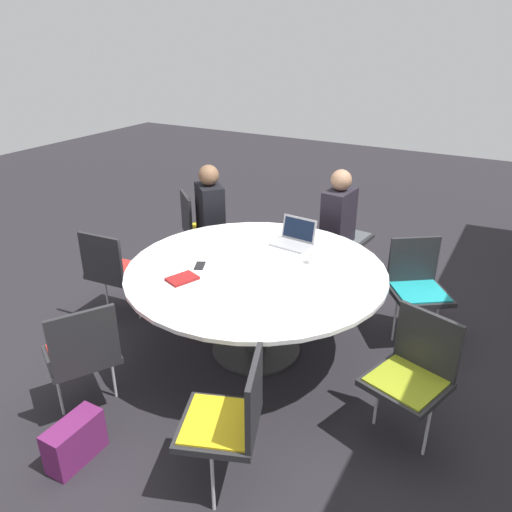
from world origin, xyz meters
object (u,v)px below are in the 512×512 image
Objects in this scene: chair_0 at (341,230)px; person_1 at (212,214)px; chair_4 at (231,416)px; chair_1 at (199,225)px; laptop at (295,238)px; spiral_notebook at (182,279)px; cell_phone at (200,266)px; chair_6 at (417,282)px; chair_3 at (83,350)px; chair_2 at (113,267)px; handbag at (75,441)px; coffee_cup at (314,258)px; chair_5 at (413,370)px; person_0 at (340,220)px.

person_1 reaches higher than chair_0.
person_1 is (-2.16, -1.57, 0.20)m from chair_4.
laptop is (0.46, 1.33, 0.29)m from chair_1.
spiral_notebook reaches higher than cell_phone.
chair_0 is 1.00× the size of chair_6.
person_1 reaches higher than chair_3.
chair_2 is at bearing -90.25° from cell_phone.
spiral_notebook is 0.25m from cell_phone.
chair_0 is 1.00× the size of chair_4.
chair_1 is 1.43m from laptop.
chair_1 and chair_4 have the same top height.
chair_0 and chair_1 have the same top height.
spiral_notebook is 1.26m from handbag.
chair_6 is 8.72× the size of coffee_cup.
spiral_notebook is at bearing -107.37° from laptop.
cell_phone is at bearing -179.78° from handbag.
chair_6 is 0.71× the size of person_1.
chair_6 is 2.36× the size of handbag.
chair_1 reaches higher than handbag.
chair_5 is 1.56m from laptop.
spiral_notebook is 0.69× the size of handbag.
person_1 is 3.56× the size of laptop.
handbag is at bearing 53.16° from chair_5.
chair_3 is (1.01, 0.71, 0.00)m from chair_2.
coffee_cup reaches higher than cell_phone.
chair_1 is 1.52m from cell_phone.
chair_5 and chair_6 have the same top height.
cell_phone is (-0.25, -0.02, -0.01)m from spiral_notebook.
chair_1 is 0.71× the size of person_0.
laptop is (-1.79, -0.48, 0.29)m from chair_4.
spiral_notebook is at bearing -22.52° from person_1.
cell_phone is 1.48m from handbag.
chair_6 is at bearing -60.35° from chair_5.
cell_phone is at bearing -13.42° from person_0.
chair_6 is (0.80, 0.95, 0.00)m from chair_0.
chair_0 is 8.72× the size of coffee_cup.
chair_4 is 0.71× the size of person_1.
cell_phone is at bearing 20.93° from chair_4.
chair_1 reaches higher than coffee_cup.
chair_0 is 1.00× the size of chair_1.
chair_4 is at bearing 13.95° from person_0.
cell_phone is at bearing -5.07° from chair_2.
chair_1 is at bearing -70.33° from person_0.
spiral_notebook is at bearing -6.95° from chair_0.
chair_2 is 1.23m from chair_3.
chair_3 is at bearing -105.41° from laptop.
chair_0 is at bearing -75.67° from chair_6.
person_0 is (-1.57, 1.48, 0.20)m from chair_2.
person_1 is at bearing 167.01° from laptop.
person_0 is at bearing 169.60° from handbag.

